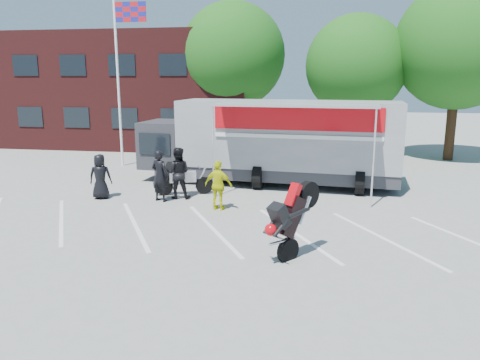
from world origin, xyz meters
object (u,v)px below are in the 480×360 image
(flagpole, at_px, (122,62))
(spectator_leather_a, at_px, (100,176))
(transporter_truck, at_px, (275,184))
(spectator_leather_c, at_px, (178,173))
(tree_right, at_px, (459,46))
(spectator_hivis, at_px, (219,185))
(tree_left, at_px, (233,55))
(parked_motorcycle, at_px, (185,194))
(stunt_bike_rider, at_px, (305,253))
(spectator_leather_b, at_px, (160,176))
(tree_mid, at_px, (356,66))

(flagpole, height_order, spectator_leather_a, flagpole)
(transporter_truck, distance_m, spectator_leather_c, 4.50)
(tree_right, distance_m, spectator_hivis, 16.09)
(tree_left, distance_m, spectator_hivis, 13.97)
(flagpole, distance_m, transporter_truck, 9.60)
(tree_right, distance_m, parked_motorcycle, 16.33)
(flagpole, bearing_deg, tree_left, 54.72)
(tree_left, relative_size, transporter_truck, 0.81)
(transporter_truck, relative_size, stunt_bike_rider, 5.18)
(spectator_hivis, bearing_deg, stunt_bike_rider, 141.85)
(tree_right, height_order, spectator_hivis, tree_right)
(spectator_leather_b, xyz_separation_m, spectator_hivis, (2.29, -0.75, -0.09))
(tree_left, relative_size, stunt_bike_rider, 4.17)
(spectator_leather_b, distance_m, spectator_hivis, 2.41)
(spectator_leather_b, bearing_deg, spectator_leather_c, -119.21)
(spectator_leather_c, bearing_deg, spectator_leather_a, 1.57)
(tree_left, xyz_separation_m, spectator_leather_b, (-0.34, -12.25, -4.64))
(tree_right, height_order, spectator_leather_a, tree_right)
(stunt_bike_rider, relative_size, spectator_hivis, 1.25)
(tree_left, relative_size, spectator_leather_a, 5.28)
(tree_left, bearing_deg, tree_mid, -8.13)
(tree_mid, distance_m, spectator_leather_a, 15.36)
(tree_right, height_order, transporter_truck, tree_right)
(transporter_truck, bearing_deg, tree_mid, 70.09)
(flagpole, relative_size, parked_motorcycle, 3.67)
(tree_right, xyz_separation_m, transporter_truck, (-8.58, -7.30, -5.88))
(tree_right, xyz_separation_m, spectator_leather_a, (-14.59, -10.76, -5.06))
(parked_motorcycle, bearing_deg, spectator_hivis, -155.46)
(stunt_bike_rider, height_order, spectator_hivis, spectator_hivis)
(transporter_truck, bearing_deg, spectator_leather_b, -132.78)
(tree_mid, relative_size, spectator_leather_a, 4.69)
(transporter_truck, distance_m, spectator_leather_a, 6.99)
(spectator_leather_a, xyz_separation_m, spectator_leather_b, (2.25, 0.01, 0.10))
(transporter_truck, distance_m, spectator_hivis, 4.52)
(stunt_bike_rider, distance_m, spectator_leather_c, 6.78)
(tree_left, xyz_separation_m, tree_mid, (7.00, -1.00, -0.62))
(flagpole, xyz_separation_m, tree_mid, (11.24, 5.00, -0.11))
(transporter_truck, height_order, spectator_leather_a, transporter_truck)
(tree_left, height_order, transporter_truck, tree_left)
(spectator_leather_b, bearing_deg, parked_motorcycle, -100.83)
(tree_right, relative_size, spectator_leather_a, 5.57)
(tree_mid, height_order, transporter_truck, tree_mid)
(spectator_leather_c, relative_size, spectator_hivis, 1.13)
(flagpole, relative_size, stunt_bike_rider, 3.86)
(transporter_truck, bearing_deg, tree_left, 115.97)
(tree_mid, xyz_separation_m, spectator_leather_b, (-7.34, -11.25, -4.02))
(tree_right, relative_size, stunt_bike_rider, 4.41)
(transporter_truck, distance_m, stunt_bike_rider, 7.86)
(flagpole, relative_size, tree_right, 0.88)
(parked_motorcycle, bearing_deg, flagpole, 21.94)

